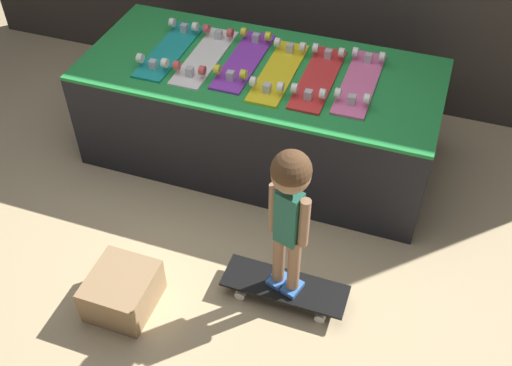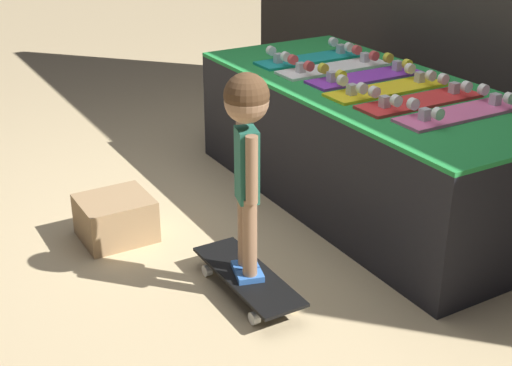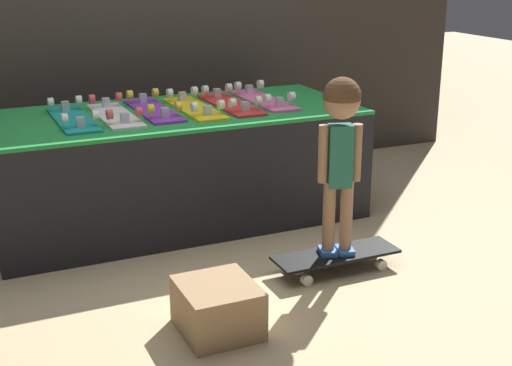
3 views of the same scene
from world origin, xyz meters
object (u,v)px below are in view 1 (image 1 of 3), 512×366
at_px(skateboard_purple_on_rack, 244,59).
at_px(child, 290,200).
at_px(storage_box, 122,291).
at_px(skateboard_white_on_rack, 205,56).
at_px(skateboard_on_floor, 285,287).
at_px(skateboard_yellow_on_rack, 279,71).
at_px(skateboard_teal_on_rack, 170,49).
at_px(skateboard_red_on_rack, 318,77).
at_px(skateboard_pink_on_rack, 360,81).

bearing_deg(skateboard_purple_on_rack, child, -60.40).
distance_m(skateboard_purple_on_rack, storage_box, 1.46).
height_order(skateboard_white_on_rack, skateboard_on_floor, skateboard_white_on_rack).
relative_size(skateboard_purple_on_rack, skateboard_yellow_on_rack, 1.00).
height_order(skateboard_purple_on_rack, skateboard_yellow_on_rack, same).
xyz_separation_m(skateboard_purple_on_rack, child, (0.59, -1.04, 0.04)).
xyz_separation_m(skateboard_teal_on_rack, skateboard_red_on_rack, (0.90, 0.00, 0.00)).
distance_m(skateboard_teal_on_rack, skateboard_pink_on_rack, 1.13).
xyz_separation_m(skateboard_white_on_rack, skateboard_on_floor, (0.81, -1.00, -0.58)).
distance_m(skateboard_teal_on_rack, skateboard_on_floor, 1.56).
bearing_deg(skateboard_white_on_rack, skateboard_red_on_rack, 0.43).
bearing_deg(skateboard_yellow_on_rack, skateboard_purple_on_rack, 168.44).
xyz_separation_m(skateboard_teal_on_rack, child, (1.04, -1.00, 0.04)).
distance_m(skateboard_teal_on_rack, skateboard_purple_on_rack, 0.45).
bearing_deg(skateboard_teal_on_rack, child, -43.86).
bearing_deg(skateboard_red_on_rack, skateboard_purple_on_rack, 175.89).
xyz_separation_m(skateboard_white_on_rack, skateboard_red_on_rack, (0.68, 0.01, 0.00)).
relative_size(skateboard_white_on_rack, skateboard_pink_on_rack, 1.00).
xyz_separation_m(skateboard_white_on_rack, child, (0.81, -1.00, 0.04)).
bearing_deg(storage_box, skateboard_red_on_rack, 65.32).
relative_size(skateboard_white_on_rack, child, 0.75).
relative_size(skateboard_red_on_rack, skateboard_pink_on_rack, 1.00).
bearing_deg(skateboard_purple_on_rack, storage_box, -96.43).
distance_m(skateboard_pink_on_rack, child, 1.04).
height_order(skateboard_red_on_rack, child, child).
height_order(skateboard_white_on_rack, storage_box, skateboard_white_on_rack).
bearing_deg(skateboard_yellow_on_rack, skateboard_on_floor, -69.87).
bearing_deg(storage_box, skateboard_pink_on_rack, 58.36).
relative_size(skateboard_pink_on_rack, storage_box, 1.94).
bearing_deg(skateboard_on_floor, skateboard_purple_on_rack, 119.60).
height_order(skateboard_teal_on_rack, skateboard_pink_on_rack, same).
distance_m(skateboard_on_floor, child, 0.62).
relative_size(skateboard_on_floor, storage_box, 1.89).
bearing_deg(storage_box, skateboard_teal_on_rack, 102.92).
height_order(skateboard_on_floor, child, child).
height_order(skateboard_yellow_on_rack, skateboard_pink_on_rack, same).
relative_size(skateboard_purple_on_rack, child, 0.75).
distance_m(skateboard_purple_on_rack, skateboard_yellow_on_rack, 0.23).
xyz_separation_m(skateboard_teal_on_rack, skateboard_pink_on_rack, (1.13, 0.04, 0.00)).
relative_size(skateboard_yellow_on_rack, skateboard_on_floor, 1.03).
bearing_deg(child, skateboard_white_on_rack, 145.29).
relative_size(skateboard_purple_on_rack, skateboard_pink_on_rack, 1.00).
relative_size(skateboard_yellow_on_rack, storage_box, 1.94).
bearing_deg(skateboard_on_floor, storage_box, -157.43).
distance_m(skateboard_white_on_rack, child, 1.29).
distance_m(child, storage_box, 1.00).
bearing_deg(skateboard_on_floor, skateboard_pink_on_rack, 85.13).
bearing_deg(skateboard_pink_on_rack, skateboard_white_on_rack, -177.59).
bearing_deg(skateboard_pink_on_rack, child, -94.87).
bearing_deg(skateboard_red_on_rack, skateboard_white_on_rack, -179.57).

